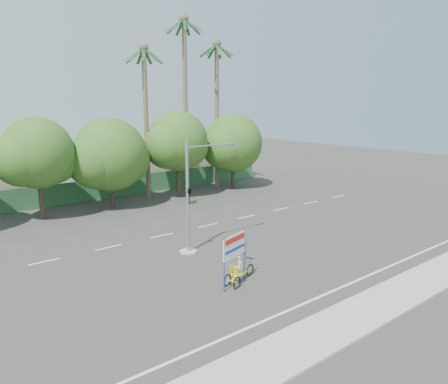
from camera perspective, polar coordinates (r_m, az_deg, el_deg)
ground at (r=26.10m, az=5.00°, el=-8.98°), size 120.00×120.00×0.00m
sidewalk_near at (r=21.80m, az=19.26°, el=-13.83°), size 50.00×2.40×0.12m
fence at (r=43.30m, az=-15.16°, el=0.44°), size 38.00×0.08×2.00m
building_right at (r=50.70m, az=-9.05°, el=3.25°), size 14.00×8.00×3.60m
tree_left at (r=37.06m, az=-23.24°, el=4.38°), size 6.66×5.60×8.07m
tree_center at (r=39.18m, az=-14.73°, el=4.44°), size 7.62×6.40×7.85m
tree_right at (r=42.45m, az=-6.13°, el=6.35°), size 6.90×5.80×8.36m
tree_far_right at (r=46.67m, az=1.14°, el=6.18°), size 7.38×6.20×7.94m
palm_tall at (r=44.65m, az=-5.10°, el=13.36°), size 3.73×3.79×17.45m
palm_mid at (r=47.00m, az=-0.95°, el=12.02°), size 3.73×3.79×15.45m
palm_short at (r=42.28m, az=-10.21°, el=11.13°), size 3.73×3.79×14.45m
traffic_signal at (r=26.84m, az=-4.21°, el=-1.85°), size 4.72×1.10×7.00m
trike_billboard at (r=22.59m, az=1.76°, el=-9.23°), size 2.79×1.15×2.84m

